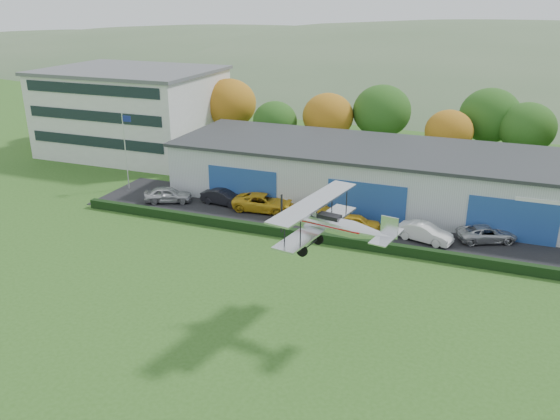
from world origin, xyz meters
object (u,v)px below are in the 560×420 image
(car_3, at_px, (317,212))
(office_block, at_px, (133,111))
(hangar, at_px, (381,174))
(car_5, at_px, (425,233))
(car_4, at_px, (357,223))
(flagpole, at_px, (126,144))
(car_2, at_px, (264,203))
(biplane, at_px, (331,223))
(car_1, at_px, (223,197))
(car_0, at_px, (168,195))
(car_6, at_px, (487,234))

(car_3, bearing_deg, office_block, 51.68)
(hangar, relative_size, car_5, 8.99)
(car_4, height_order, car_5, car_5)
(office_block, distance_m, flagpole, 15.33)
(car_2, bearing_deg, car_3, -100.52)
(car_4, bearing_deg, biplane, 178.85)
(flagpole, distance_m, car_4, 25.12)
(car_1, bearing_deg, car_0, 110.47)
(biplane, bearing_deg, flagpole, 157.55)
(car_3, relative_size, car_6, 1.16)
(hangar, xyz_separation_m, biplane, (1.66, -23.20, 4.00))
(car_0, height_order, car_4, car_0)
(car_0, xyz_separation_m, car_4, (18.75, -0.21, -0.08))
(biplane, bearing_deg, office_block, 149.44)
(car_2, bearing_deg, car_6, -93.78)
(car_2, height_order, car_4, car_2)
(hangar, bearing_deg, car_5, -57.29)
(car_1, relative_size, car_3, 0.79)
(car_2, distance_m, car_5, 15.02)
(car_3, xyz_separation_m, car_4, (3.84, -0.80, -0.12))
(flagpole, bearing_deg, car_4, -5.38)
(car_3, xyz_separation_m, biplane, (5.70, -15.70, 5.81))
(car_0, distance_m, car_6, 29.25)
(flagpole, xyz_separation_m, biplane, (26.54, -17.23, 1.87))
(car_3, bearing_deg, biplane, -171.71)
(car_1, xyz_separation_m, car_4, (13.49, -1.59, -0.04))
(car_2, xyz_separation_m, car_4, (9.21, -1.39, -0.11))
(office_block, xyz_separation_m, car_0, (14.04, -15.12, -4.40))
(flagpole, relative_size, car_6, 1.68)
(car_5, bearing_deg, car_3, 98.62)
(car_6, distance_m, biplane, 19.49)
(hangar, xyz_separation_m, office_block, (-33.00, 7.02, 2.56))
(flagpole, bearing_deg, car_0, -19.64)
(hangar, bearing_deg, car_1, -153.86)
(car_0, xyz_separation_m, car_1, (5.26, 1.38, -0.04))
(flagpole, bearing_deg, hangar, 13.51)
(office_block, height_order, car_0, office_block)
(car_1, bearing_deg, office_block, 60.38)
(car_1, xyz_separation_m, car_3, (9.65, -0.79, 0.08))
(biplane, bearing_deg, car_6, 72.92)
(hangar, relative_size, flagpole, 5.08)
(hangar, distance_m, flagpole, 25.68)
(car_3, distance_m, biplane, 17.68)
(office_block, relative_size, car_0, 4.58)
(car_4, distance_m, biplane, 16.14)
(car_3, relative_size, car_5, 1.22)
(hangar, height_order, car_6, hangar)
(car_3, height_order, car_6, car_3)
(hangar, relative_size, office_block, 1.97)
(hangar, bearing_deg, flagpole, -166.49)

